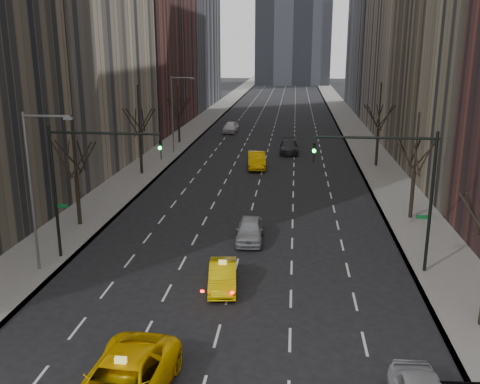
# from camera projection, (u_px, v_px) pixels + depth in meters

# --- Properties ---
(sidewalk_left) EXTENTS (4.50, 320.00, 0.15)m
(sidewalk_left) POSITION_uv_depth(u_px,v_px,m) (201.00, 124.00, 88.41)
(sidewalk_left) COLOR slate
(sidewalk_left) RESTS_ON ground
(sidewalk_right) EXTENTS (4.50, 320.00, 0.15)m
(sidewalk_right) POSITION_uv_depth(u_px,v_px,m) (351.00, 126.00, 86.01)
(sidewalk_right) COLOR slate
(sidewalk_right) RESTS_ON ground
(tree_lw_b) EXTENTS (3.36, 3.50, 7.82)m
(tree_lw_b) POSITION_uv_depth(u_px,v_px,m) (76.00, 176.00, 37.54)
(tree_lw_b) COLOR black
(tree_lw_b) RESTS_ON ground
(tree_lw_c) EXTENTS (3.36, 3.50, 8.74)m
(tree_lw_c) POSITION_uv_depth(u_px,v_px,m) (140.00, 135.00, 52.81)
(tree_lw_c) COLOR black
(tree_lw_c) RESTS_ON ground
(tree_lw_d) EXTENTS (3.36, 3.50, 7.36)m
(tree_lw_d) POSITION_uv_depth(u_px,v_px,m) (179.00, 116.00, 70.20)
(tree_lw_d) COLOR black
(tree_lw_d) RESTS_ON ground
(tree_rw_b) EXTENTS (3.36, 3.50, 7.82)m
(tree_rw_b) POSITION_uv_depth(u_px,v_px,m) (414.00, 171.00, 39.02)
(tree_rw_b) COLOR black
(tree_rw_b) RESTS_ON ground
(tree_rw_c) EXTENTS (3.36, 3.50, 8.74)m
(tree_rw_c) POSITION_uv_depth(u_px,v_px,m) (378.00, 129.00, 56.21)
(tree_rw_c) COLOR black
(tree_rw_c) RESTS_ON ground
(traffic_mast_left) EXTENTS (6.69, 0.39, 8.00)m
(traffic_mast_left) POSITION_uv_depth(u_px,v_px,m) (81.00, 171.00, 31.03)
(traffic_mast_left) COLOR black
(traffic_mast_left) RESTS_ON ground
(traffic_mast_right) EXTENTS (6.69, 0.39, 8.00)m
(traffic_mast_right) POSITION_uv_depth(u_px,v_px,m) (401.00, 179.00, 29.24)
(traffic_mast_right) COLOR black
(traffic_mast_right) RESTS_ON ground
(streetlight_near) EXTENTS (2.83, 0.22, 9.00)m
(streetlight_near) POSITION_uv_depth(u_px,v_px,m) (36.00, 177.00, 29.25)
(streetlight_near) COLOR slate
(streetlight_near) RESTS_ON ground
(streetlight_far) EXTENTS (2.83, 0.22, 9.00)m
(streetlight_far) POSITION_uv_depth(u_px,v_px,m) (175.00, 107.00, 62.82)
(streetlight_far) COLOR slate
(streetlight_far) RESTS_ON ground
(taxi_sedan) EXTENTS (1.89, 4.27, 1.36)m
(taxi_sedan) POSITION_uv_depth(u_px,v_px,m) (223.00, 276.00, 28.50)
(taxi_sedan) COLOR #E0BD04
(taxi_sedan) RESTS_ON ground
(silver_sedan_ahead) EXTENTS (1.92, 4.45, 1.49)m
(silver_sedan_ahead) POSITION_uv_depth(u_px,v_px,m) (250.00, 230.00, 35.39)
(silver_sedan_ahead) COLOR #919398
(silver_sedan_ahead) RESTS_ON ground
(far_taxi) EXTENTS (2.26, 5.30, 1.70)m
(far_taxi) POSITION_uv_depth(u_px,v_px,m) (257.00, 160.00, 56.43)
(far_taxi) COLOR #F0AC05
(far_taxi) RESTS_ON ground
(far_suv_grey) EXTENTS (2.33, 5.46, 1.57)m
(far_suv_grey) POSITION_uv_depth(u_px,v_px,m) (289.00, 147.00, 64.27)
(far_suv_grey) COLOR #2D2C31
(far_suv_grey) RESTS_ON ground
(far_car_white) EXTENTS (2.19, 4.91, 1.64)m
(far_car_white) POSITION_uv_depth(u_px,v_px,m) (231.00, 127.00, 79.40)
(far_car_white) COLOR white
(far_car_white) RESTS_ON ground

